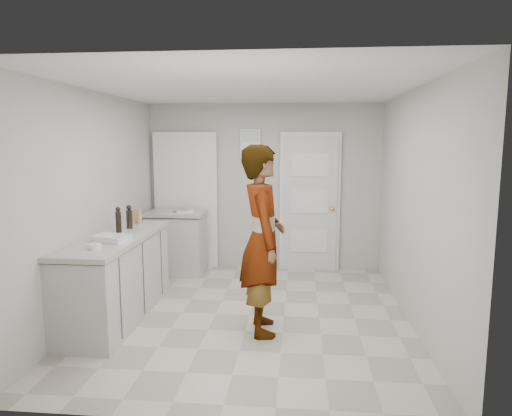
# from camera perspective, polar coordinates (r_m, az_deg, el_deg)

# --- Properties ---
(ground) EXTENTS (4.00, 4.00, 0.00)m
(ground) POSITION_cam_1_polar(r_m,az_deg,el_deg) (5.28, -0.80, -13.23)
(ground) COLOR gray
(ground) RESTS_ON ground
(room_shell) EXTENTS (4.00, 4.00, 4.00)m
(room_shell) POSITION_cam_1_polar(r_m,az_deg,el_deg) (6.93, -0.50, 0.74)
(room_shell) COLOR #B4B2AA
(room_shell) RESTS_ON ground
(main_counter) EXTENTS (0.64, 1.96, 0.93)m
(main_counter) POSITION_cam_1_polar(r_m,az_deg,el_deg) (5.31, -17.00, -8.62)
(main_counter) COLOR beige
(main_counter) RESTS_ON ground
(side_counter) EXTENTS (0.84, 0.61, 0.93)m
(side_counter) POSITION_cam_1_polar(r_m,az_deg,el_deg) (6.85, -9.87, -4.55)
(side_counter) COLOR beige
(side_counter) RESTS_ON ground
(person) EXTENTS (0.58, 0.77, 1.91)m
(person) POSITION_cam_1_polar(r_m,az_deg,el_deg) (4.60, 0.81, -4.04)
(person) COLOR silver
(person) RESTS_ON ground
(cake_mix_box) EXTENTS (0.12, 0.08, 0.18)m
(cake_mix_box) POSITION_cam_1_polar(r_m,az_deg,el_deg) (5.92, -14.63, -0.96)
(cake_mix_box) COLOR #A47752
(cake_mix_box) RESTS_ON main_counter
(spice_jar) EXTENTS (0.06, 0.06, 0.09)m
(spice_jar) POSITION_cam_1_polar(r_m,az_deg,el_deg) (5.85, -14.34, -1.49)
(spice_jar) COLOR tan
(spice_jar) RESTS_ON main_counter
(oil_cruet_a) EXTENTS (0.07, 0.07, 0.28)m
(oil_cruet_a) POSITION_cam_1_polar(r_m,az_deg,el_deg) (5.55, -15.55, -1.12)
(oil_cruet_a) COLOR black
(oil_cruet_a) RESTS_ON main_counter
(oil_cruet_b) EXTENTS (0.06, 0.06, 0.29)m
(oil_cruet_b) POSITION_cam_1_polar(r_m,az_deg,el_deg) (5.35, -16.81, -1.47)
(oil_cruet_b) COLOR black
(oil_cruet_b) RESTS_ON main_counter
(baking_dish) EXTENTS (0.40, 0.32, 0.06)m
(baking_dish) POSITION_cam_1_polar(r_m,az_deg,el_deg) (4.93, -17.70, -3.63)
(baking_dish) COLOR silver
(baking_dish) RESTS_ON main_counter
(egg_bowl) EXTENTS (0.13, 0.13, 0.05)m
(egg_bowl) POSITION_cam_1_polar(r_m,az_deg,el_deg) (4.62, -19.56, -4.55)
(egg_bowl) COLOR silver
(egg_bowl) RESTS_ON main_counter
(papers) EXTENTS (0.34, 0.38, 0.01)m
(papers) POSITION_cam_1_polar(r_m,az_deg,el_deg) (6.75, -8.88, -0.38)
(papers) COLOR white
(papers) RESTS_ON side_counter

